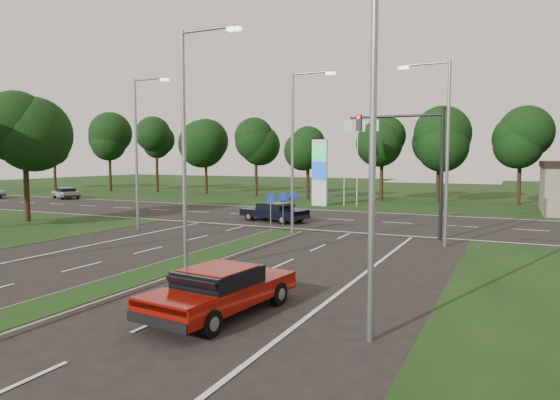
% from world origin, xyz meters
% --- Properties ---
extents(ground, '(160.00, 160.00, 0.00)m').
position_xyz_m(ground, '(0.00, 0.00, 0.00)').
color(ground, black).
rests_on(ground, ground).
extents(verge_far, '(160.00, 50.00, 0.02)m').
position_xyz_m(verge_far, '(0.00, 55.00, 0.00)').
color(verge_far, black).
rests_on(verge_far, ground).
extents(cross_road, '(160.00, 12.00, 0.02)m').
position_xyz_m(cross_road, '(0.00, 24.00, 0.00)').
color(cross_road, black).
rests_on(cross_road, ground).
extents(median_kerb, '(2.00, 26.00, 0.12)m').
position_xyz_m(median_kerb, '(0.00, 4.00, 0.06)').
color(median_kerb, slate).
rests_on(median_kerb, ground).
extents(streetlight_median_near, '(2.53, 0.22, 9.00)m').
position_xyz_m(streetlight_median_near, '(1.00, 6.00, 5.08)').
color(streetlight_median_near, gray).
rests_on(streetlight_median_near, ground).
extents(streetlight_median_far, '(2.53, 0.22, 9.00)m').
position_xyz_m(streetlight_median_far, '(1.00, 16.00, 5.08)').
color(streetlight_median_far, gray).
rests_on(streetlight_median_far, ground).
extents(streetlight_left_far, '(2.53, 0.22, 9.00)m').
position_xyz_m(streetlight_left_far, '(-8.30, 14.00, 5.08)').
color(streetlight_left_far, gray).
rests_on(streetlight_left_far, ground).
extents(streetlight_right_far, '(2.53, 0.22, 9.00)m').
position_xyz_m(streetlight_right_far, '(8.80, 16.00, 5.08)').
color(streetlight_right_far, gray).
rests_on(streetlight_right_far, ground).
extents(streetlight_right_near, '(2.53, 0.22, 9.00)m').
position_xyz_m(streetlight_right_near, '(8.80, 2.00, 5.08)').
color(streetlight_right_near, gray).
rests_on(streetlight_right_near, ground).
extents(traffic_signal, '(5.10, 0.42, 7.00)m').
position_xyz_m(traffic_signal, '(7.19, 18.00, 4.65)').
color(traffic_signal, black).
rests_on(traffic_signal, ground).
extents(median_signs, '(1.16, 1.76, 2.38)m').
position_xyz_m(median_signs, '(0.00, 16.40, 1.71)').
color(median_signs, gray).
rests_on(median_signs, ground).
extents(gas_pylon, '(5.80, 1.26, 8.00)m').
position_xyz_m(gas_pylon, '(-3.79, 33.05, 3.20)').
color(gas_pylon, silver).
rests_on(gas_pylon, ground).
extents(tree_left_far, '(5.20, 5.20, 8.86)m').
position_xyz_m(tree_left_far, '(-17.90, 13.93, 6.11)').
color(tree_left_far, black).
rests_on(tree_left_far, ground).
extents(treeline_far, '(6.00, 6.00, 9.90)m').
position_xyz_m(treeline_far, '(0.10, 39.93, 6.83)').
color(treeline_far, black).
rests_on(treeline_far, ground).
extents(red_sedan, '(2.53, 5.05, 1.34)m').
position_xyz_m(red_sedan, '(4.70, 2.24, 0.72)').
color(red_sedan, maroon).
rests_on(red_sedan, ground).
extents(navy_sedan, '(5.01, 3.02, 1.29)m').
position_xyz_m(navy_sedan, '(-2.80, 21.12, 0.69)').
color(navy_sedan, black).
rests_on(navy_sedan, ground).
extents(far_car_a, '(4.46, 3.32, 1.18)m').
position_xyz_m(far_car_a, '(-31.43, 28.99, 0.63)').
color(far_car_a, gray).
rests_on(far_car_a, ground).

